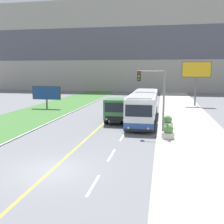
{
  "coord_description": "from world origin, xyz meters",
  "views": [
    {
      "loc": [
        5.87,
        -12.85,
        5.47
      ],
      "look_at": [
        1.1,
        11.93,
        1.4
      ],
      "focal_mm": 42.0,
      "sensor_mm": 36.0,
      "label": 1
    }
  ],
  "objects_px": {
    "dump_truck": "(119,110)",
    "billboard_large": "(196,72)",
    "traffic_light_mast": "(156,92)",
    "car_distant": "(148,102)",
    "billboard_small": "(46,93)",
    "planter_round_second": "(168,122)",
    "city_bus": "(144,107)",
    "planter_round_near": "(168,132)"
  },
  "relations": [
    {
      "from": "city_bus",
      "to": "billboard_small",
      "type": "relative_size",
      "value": 3.02
    },
    {
      "from": "billboard_large",
      "to": "city_bus",
      "type": "bearing_deg",
      "value": -117.23
    },
    {
      "from": "dump_truck",
      "to": "traffic_light_mast",
      "type": "height_order",
      "value": "traffic_light_mast"
    },
    {
      "from": "city_bus",
      "to": "car_distant",
      "type": "distance_m",
      "value": 11.81
    },
    {
      "from": "dump_truck",
      "to": "billboard_large",
      "type": "relative_size",
      "value": 1.01
    },
    {
      "from": "dump_truck",
      "to": "car_distant",
      "type": "height_order",
      "value": "dump_truck"
    },
    {
      "from": "traffic_light_mast",
      "to": "billboard_small",
      "type": "height_order",
      "value": "traffic_light_mast"
    },
    {
      "from": "dump_truck",
      "to": "planter_round_second",
      "type": "relative_size",
      "value": 5.6
    },
    {
      "from": "city_bus",
      "to": "car_distant",
      "type": "bearing_deg",
      "value": 91.1
    },
    {
      "from": "billboard_large",
      "to": "planter_round_near",
      "type": "bearing_deg",
      "value": -101.98
    },
    {
      "from": "planter_round_near",
      "to": "planter_round_second",
      "type": "distance_m",
      "value": 3.84
    },
    {
      "from": "car_distant",
      "to": "traffic_light_mast",
      "type": "height_order",
      "value": "traffic_light_mast"
    },
    {
      "from": "traffic_light_mast",
      "to": "planter_round_second",
      "type": "distance_m",
      "value": 4.26
    },
    {
      "from": "city_bus",
      "to": "dump_truck",
      "type": "relative_size",
      "value": 1.87
    },
    {
      "from": "traffic_light_mast",
      "to": "planter_round_near",
      "type": "relative_size",
      "value": 4.92
    },
    {
      "from": "billboard_large",
      "to": "billboard_small",
      "type": "relative_size",
      "value": 1.6
    },
    {
      "from": "traffic_light_mast",
      "to": "car_distant",
      "type": "bearing_deg",
      "value": 95.14
    },
    {
      "from": "car_distant",
      "to": "dump_truck",
      "type": "bearing_deg",
      "value": -100.05
    },
    {
      "from": "dump_truck",
      "to": "planter_round_second",
      "type": "bearing_deg",
      "value": -24.27
    },
    {
      "from": "dump_truck",
      "to": "car_distant",
      "type": "bearing_deg",
      "value": 79.95
    },
    {
      "from": "dump_truck",
      "to": "billboard_small",
      "type": "relative_size",
      "value": 1.62
    },
    {
      "from": "traffic_light_mast",
      "to": "planter_round_near",
      "type": "distance_m",
      "value": 3.44
    },
    {
      "from": "dump_truck",
      "to": "planter_round_near",
      "type": "relative_size",
      "value": 5.78
    },
    {
      "from": "car_distant",
      "to": "billboard_small",
      "type": "xyz_separation_m",
      "value": [
        -13.91,
        -5.36,
        1.52
      ]
    },
    {
      "from": "car_distant",
      "to": "planter_round_near",
      "type": "distance_m",
      "value": 19.29
    },
    {
      "from": "billboard_large",
      "to": "dump_truck",
      "type": "bearing_deg",
      "value": -122.84
    },
    {
      "from": "dump_truck",
      "to": "billboard_small",
      "type": "bearing_deg",
      "value": 146.67
    },
    {
      "from": "planter_round_second",
      "to": "planter_round_near",
      "type": "bearing_deg",
      "value": -90.37
    },
    {
      "from": "billboard_small",
      "to": "planter_round_second",
      "type": "height_order",
      "value": "billboard_small"
    },
    {
      "from": "car_distant",
      "to": "traffic_light_mast",
      "type": "xyz_separation_m",
      "value": [
        1.62,
        -18.01,
        2.98
      ]
    },
    {
      "from": "car_distant",
      "to": "planter_round_second",
      "type": "distance_m",
      "value": 15.49
    },
    {
      "from": "dump_truck",
      "to": "billboard_large",
      "type": "bearing_deg",
      "value": 57.16
    },
    {
      "from": "billboard_small",
      "to": "planter_round_second",
      "type": "relative_size",
      "value": 3.46
    },
    {
      "from": "billboard_small",
      "to": "planter_round_second",
      "type": "xyz_separation_m",
      "value": [
        16.63,
        -9.9,
        -1.6
      ]
    },
    {
      "from": "traffic_light_mast",
      "to": "billboard_large",
      "type": "height_order",
      "value": "billboard_large"
    },
    {
      "from": "traffic_light_mast",
      "to": "planter_round_second",
      "type": "bearing_deg",
      "value": 68.28
    },
    {
      "from": "car_distant",
      "to": "planter_round_second",
      "type": "xyz_separation_m",
      "value": [
        2.72,
        -15.25,
        -0.07
      ]
    },
    {
      "from": "car_distant",
      "to": "billboard_small",
      "type": "bearing_deg",
      "value": -158.94
    },
    {
      "from": "planter_round_second",
      "to": "billboard_small",
      "type": "bearing_deg",
      "value": 149.24
    },
    {
      "from": "dump_truck",
      "to": "billboard_small",
      "type": "xyz_separation_m",
      "value": [
        -11.61,
        7.63,
        0.92
      ]
    },
    {
      "from": "car_distant",
      "to": "planter_round_near",
      "type": "relative_size",
      "value": 3.68
    },
    {
      "from": "traffic_light_mast",
      "to": "planter_round_second",
      "type": "xyz_separation_m",
      "value": [
        1.1,
        2.75,
        -3.06
      ]
    }
  ]
}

